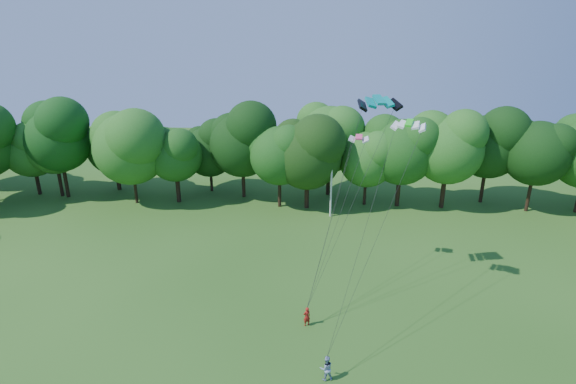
{
  "coord_description": "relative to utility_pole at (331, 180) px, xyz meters",
  "views": [
    {
      "loc": [
        1.43,
        -17.84,
        20.67
      ],
      "look_at": [
        -0.76,
        13.0,
        9.48
      ],
      "focal_mm": 28.0,
      "sensor_mm": 36.0,
      "label": 1
    }
  ],
  "objects": [
    {
      "name": "kite_pink",
      "position": [
        1.76,
        -12.34,
        7.86
      ],
      "size": [
        1.75,
        1.02,
        0.35
      ],
      "rotation": [
        0.0,
        0.0,
        -0.14
      ],
      "color": "#FD4682",
      "rests_on": "ground"
    },
    {
      "name": "tree_back_west",
      "position": [
        -34.29,
        4.18,
        3.45
      ],
      "size": [
        8.76,
        8.76,
        12.74
      ],
      "color": "black",
      "rests_on": "ground"
    },
    {
      "name": "kite_green",
      "position": [
        4.92,
        -16.46,
        9.88
      ],
      "size": [
        2.61,
        1.83,
        0.44
      ],
      "rotation": [
        0.0,
        0.0,
        -0.35
      ],
      "color": "#23E121",
      "rests_on": "ground"
    },
    {
      "name": "kite_flyer_left",
      "position": [
        -2.11,
        -20.96,
        -3.74
      ],
      "size": [
        0.67,
        0.58,
        1.53
      ],
      "primitive_type": "imported",
      "rotation": [
        0.0,
        0.0,
        3.62
      ],
      "color": "#AA1C16",
      "rests_on": "ground"
    },
    {
      "name": "kite_flyer_right",
      "position": [
        -0.73,
        -26.36,
        -3.65
      ],
      "size": [
        0.96,
        0.83,
        1.71
      ],
      "primitive_type": "imported",
      "rotation": [
        0.0,
        0.0,
        3.39
      ],
      "color": "#8A9FC0",
      "rests_on": "ground"
    },
    {
      "name": "kite_teal",
      "position": [
        2.91,
        -14.56,
        11.23
      ],
      "size": [
        3.44,
        2.12,
        0.64
      ],
      "rotation": [
        0.0,
        0.0,
        0.23
      ],
      "color": "#048984",
      "rests_on": "ground"
    },
    {
      "name": "utility_pole",
      "position": [
        0.0,
        0.0,
        0.0
      ],
      "size": [
        1.76,
        0.22,
        8.79
      ],
      "rotation": [
        0.0,
        0.0,
        0.07
      ],
      "color": "silver",
      "rests_on": "ground"
    },
    {
      "name": "tree_back_center",
      "position": [
        -2.87,
        2.55,
        3.68
      ],
      "size": [
        9.0,
        9.0,
        13.09
      ],
      "color": "#2E2311",
      "rests_on": "ground"
    }
  ]
}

